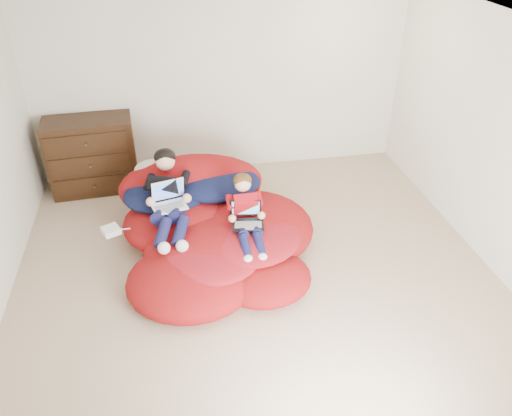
{
  "coord_description": "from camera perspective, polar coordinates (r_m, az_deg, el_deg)",
  "views": [
    {
      "loc": [
        -0.75,
        -3.96,
        3.46
      ],
      "look_at": [
        0.04,
        0.24,
        0.7
      ],
      "focal_mm": 35.0,
      "sensor_mm": 36.0,
      "label": 1
    }
  ],
  "objects": [
    {
      "name": "room_shell",
      "position": [
        5.17,
        0.07,
        -5.94
      ],
      "size": [
        5.1,
        5.1,
        2.77
      ],
      "color": "tan",
      "rests_on": "ground"
    },
    {
      "name": "laptop_white",
      "position": [
        5.44,
        -9.94,
        1.02
      ],
      "size": [
        0.41,
        0.38,
        0.26
      ],
      "color": "white",
      "rests_on": "older_boy"
    },
    {
      "name": "dresser",
      "position": [
        6.92,
        -18.2,
        5.76
      ],
      "size": [
        1.13,
        0.64,
        0.99
      ],
      "color": "black",
      "rests_on": "ground"
    },
    {
      "name": "beanbag_pile",
      "position": [
        5.59,
        -5.07,
        -2.29
      ],
      "size": [
        2.19,
        2.41,
        0.87
      ],
      "color": "#A81315",
      "rests_on": "ground"
    },
    {
      "name": "younger_boy",
      "position": [
        5.23,
        -1.12,
        -0.39
      ],
      "size": [
        0.27,
        0.89,
        0.6
      ],
      "color": "red",
      "rests_on": "beanbag_pile"
    },
    {
      "name": "cream_pillow",
      "position": [
        6.08,
        -11.85,
        4.23
      ],
      "size": [
        0.41,
        0.26,
        0.26
      ],
      "primitive_type": "ellipsoid",
      "color": "beige",
      "rests_on": "beanbag_pile"
    },
    {
      "name": "laptop_black",
      "position": [
        5.22,
        -1.04,
        -1.05
      ],
      "size": [
        0.36,
        0.34,
        0.24
      ],
      "color": "black",
      "rests_on": "younger_boy"
    },
    {
      "name": "power_adapter",
      "position": [
        5.46,
        -16.26,
        -2.48
      ],
      "size": [
        0.23,
        0.23,
        0.06
      ],
      "primitive_type": "cube",
      "rotation": [
        0.0,
        0.0,
        0.43
      ],
      "color": "white",
      "rests_on": "beanbag_pile"
    },
    {
      "name": "older_boy",
      "position": [
        5.54,
        -10.01,
        1.83
      ],
      "size": [
        0.45,
        1.22,
        0.65
      ],
      "color": "black",
      "rests_on": "beanbag_pile"
    }
  ]
}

